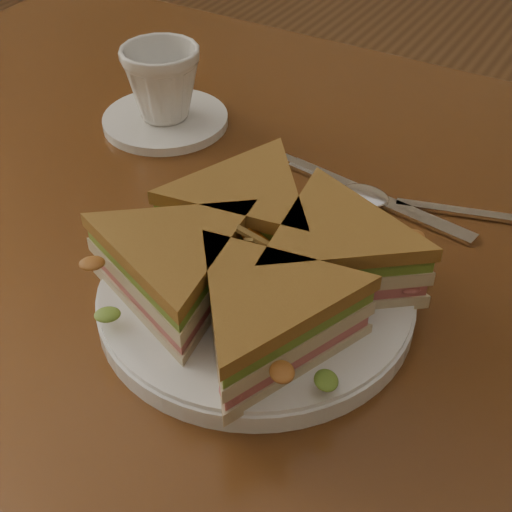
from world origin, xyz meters
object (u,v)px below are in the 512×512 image
object	(u,v)px
spoon	(389,200)
coffee_cup	(162,83)
table	(272,307)
knife	(364,194)
plate	(256,297)
sandwich_wedges	(256,261)
saucer	(166,120)

from	to	relation	value
spoon	coffee_cup	size ratio (longest dim) A/B	2.12
spoon	coffee_cup	world-z (taller)	coffee_cup
table	knife	distance (m)	0.14
knife	spoon	bearing A→B (deg)	7.03
knife	plate	bearing A→B (deg)	-85.08
sandwich_wedges	spoon	world-z (taller)	sandwich_wedges
table	knife	world-z (taller)	knife
plate	coffee_cup	world-z (taller)	coffee_cup
plate	saucer	bearing A→B (deg)	139.76
knife	saucer	size ratio (longest dim) A/B	1.56
table	spoon	distance (m)	0.15
coffee_cup	spoon	bearing A→B (deg)	-24.44
spoon	coffee_cup	distance (m)	0.27
coffee_cup	table	bearing A→B (deg)	-48.97
sandwich_wedges	knife	bearing A→B (deg)	86.22
saucer	coffee_cup	world-z (taller)	coffee_cup
table	coffee_cup	world-z (taller)	coffee_cup
sandwich_wedges	plate	bearing A→B (deg)	-90.00
sandwich_wedges	table	bearing A→B (deg)	111.73
table	spoon	bearing A→B (deg)	49.34
table	sandwich_wedges	xyz separation A→B (m)	(0.04, -0.09, 0.14)
plate	sandwich_wedges	world-z (taller)	sandwich_wedges
coffee_cup	knife	bearing A→B (deg)	-24.62
spoon	saucer	size ratio (longest dim) A/B	1.30
plate	knife	size ratio (longest dim) A/B	1.15
knife	saucer	bearing A→B (deg)	-174.81
plate	knife	xyz separation A→B (m)	(0.01, 0.18, -0.01)
table	saucer	size ratio (longest dim) A/B	8.75
saucer	table	bearing A→B (deg)	-27.86
sandwich_wedges	spoon	distance (m)	0.19
table	coffee_cup	bearing A→B (deg)	152.14
knife	saucer	xyz separation A→B (m)	(-0.24, 0.01, 0.00)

